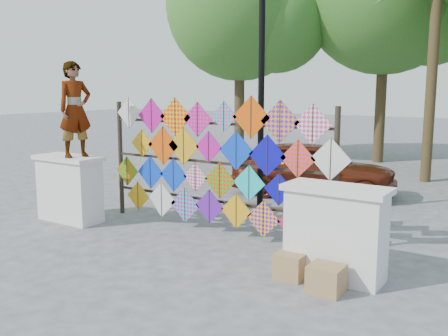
{
  "coord_description": "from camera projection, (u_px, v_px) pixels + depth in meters",
  "views": [
    {
      "loc": [
        5.02,
        -6.47,
        2.57
      ],
      "look_at": [
        0.37,
        0.6,
        1.21
      ],
      "focal_mm": 40.0,
      "sensor_mm": 36.0,
      "label": 1
    }
  ],
  "objects": [
    {
      "name": "ground",
      "position": [
        187.0,
        241.0,
        8.47
      ],
      "size": [
        80.0,
        80.0,
        0.0
      ],
      "primitive_type": "plane",
      "color": "gray",
      "rests_on": "ground"
    },
    {
      "name": "parapet_left",
      "position": [
        70.0,
        188.0,
        9.67
      ],
      "size": [
        1.4,
        0.65,
        1.28
      ],
      "color": "white",
      "rests_on": "ground"
    },
    {
      "name": "parapet_right",
      "position": [
        335.0,
        232.0,
        6.74
      ],
      "size": [
        1.4,
        0.65,
        1.28
      ],
      "color": "white",
      "rests_on": "ground"
    },
    {
      "name": "kite_rack",
      "position": [
        216.0,
        164.0,
        8.82
      ],
      "size": [
        4.97,
        0.24,
        2.45
      ],
      "color": "black",
      "rests_on": "ground"
    },
    {
      "name": "tree_west",
      "position": [
        243.0,
        7.0,
        17.45
      ],
      "size": [
        5.85,
        5.2,
        8.01
      ],
      "color": "#4E3C21",
      "rests_on": "ground"
    },
    {
      "name": "vendor_woman",
      "position": [
        75.0,
        110.0,
        9.28
      ],
      "size": [
        0.56,
        0.73,
        1.78
      ],
      "primitive_type": "imported",
      "rotation": [
        0.0,
        0.0,
        1.35
      ],
      "color": "#99999E",
      "rests_on": "parapet_left"
    },
    {
      "name": "sedan",
      "position": [
        313.0,
        168.0,
        12.0
      ],
      "size": [
        4.18,
        2.58,
        1.33
      ],
      "primitive_type": "imported",
      "rotation": [
        0.0,
        0.0,
        1.85
      ],
      "color": "#581E0F",
      "rests_on": "ground"
    },
    {
      "name": "lamppost",
      "position": [
        261.0,
        82.0,
        9.53
      ],
      "size": [
        0.28,
        0.28,
        4.46
      ],
      "color": "black",
      "rests_on": "ground"
    },
    {
      "name": "cardboard_box_near",
      "position": [
        291.0,
        266.0,
        6.79
      ],
      "size": [
        0.39,
        0.35,
        0.35
      ],
      "primitive_type": "cube",
      "color": "#AF7D54",
      "rests_on": "ground"
    },
    {
      "name": "cardboard_box_far",
      "position": [
        326.0,
        279.0,
        6.31
      ],
      "size": [
        0.42,
        0.39,
        0.36
      ],
      "primitive_type": "cube",
      "color": "#AF7D54",
      "rests_on": "ground"
    }
  ]
}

